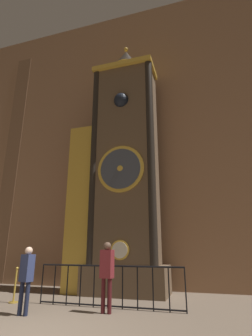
# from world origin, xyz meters

# --- Properties ---
(cathedral_back_wall) EXTENTS (24.00, 0.32, 14.38)m
(cathedral_back_wall) POSITION_xyz_m (-0.09, 6.54, 7.18)
(cathedral_back_wall) COLOR #936B4C
(cathedral_back_wall) RESTS_ON ground_plane
(clock_tower) EXTENTS (3.95, 1.78, 10.95)m
(clock_tower) POSITION_xyz_m (0.08, 5.11, 4.67)
(clock_tower) COLOR brown
(clock_tower) RESTS_ON ground_plane
(railing_fence) EXTENTS (4.44, 0.05, 1.15)m
(railing_fence) POSITION_xyz_m (0.56, 2.87, 0.63)
(railing_fence) COLOR black
(railing_fence) RESTS_ON ground_plane
(visitor_near) EXTENTS (0.39, 0.32, 1.66)m
(visitor_near) POSITION_xyz_m (-1.18, 1.44, 1.00)
(visitor_near) COLOR #1B213A
(visitor_near) RESTS_ON ground_plane
(visitor_far) EXTENTS (0.37, 0.27, 1.79)m
(visitor_far) POSITION_xyz_m (0.76, 2.26, 1.08)
(visitor_far) COLOR #461518
(visitor_far) RESTS_ON ground_plane
(stanchion_post) EXTENTS (0.28, 0.28, 1.05)m
(stanchion_post) POSITION_xyz_m (-2.51, 2.72, 0.34)
(stanchion_post) COLOR #B28E33
(stanchion_post) RESTS_ON ground_plane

